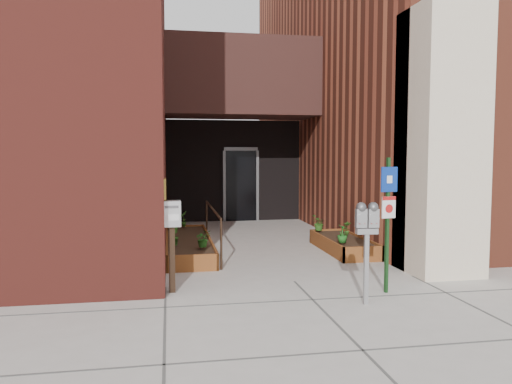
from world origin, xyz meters
TOP-DOWN VIEW (x-y plane):
  - ground at (0.00, 0.00)m, footprint 80.00×80.00m
  - architecture at (-0.18, 6.89)m, footprint 20.00×14.60m
  - planter_left at (-1.55, 2.70)m, footprint 0.90×3.60m
  - planter_right at (1.60, 2.20)m, footprint 0.80×2.20m
  - handrail at (-1.05, 2.65)m, footprint 0.04×3.34m
  - parking_meter at (0.64, -1.31)m, footprint 0.31×0.15m
  - sign_post at (1.16, -0.84)m, footprint 0.27×0.09m
  - payment_dropbox at (-1.90, -0.27)m, footprint 0.27×0.21m
  - shrub_left_a at (-1.32, 1.57)m, footprint 0.36×0.36m
  - shrub_left_b at (-1.85, 1.88)m, footprint 0.27×0.27m
  - shrub_left_c at (-1.85, 3.75)m, footprint 0.24×0.24m
  - shrub_left_d at (-1.59, 4.24)m, footprint 0.22×0.22m
  - shrub_right_a at (1.35, 1.57)m, footprint 0.22×0.22m
  - shrub_right_b at (1.75, 2.40)m, footprint 0.18×0.18m
  - shrub_right_c at (1.35, 3.10)m, footprint 0.43×0.43m

SIDE VIEW (x-z plane):
  - ground at x=0.00m, z-range 0.00..0.00m
  - planter_left at x=-1.55m, z-range -0.02..0.28m
  - planter_right at x=1.60m, z-range -0.02..0.28m
  - shrub_right_b at x=1.75m, z-range 0.30..0.60m
  - shrub_left_a at x=-1.32m, z-range 0.30..0.62m
  - shrub_right_a at x=1.35m, z-range 0.30..0.64m
  - shrub_right_c at x=1.35m, z-range 0.30..0.64m
  - shrub_left_b at x=-1.85m, z-range 0.30..0.65m
  - shrub_left_c at x=-1.85m, z-range 0.30..0.66m
  - shrub_left_d at x=-1.59m, z-range 0.30..0.67m
  - handrail at x=-1.05m, z-range 0.30..1.20m
  - payment_dropbox at x=-1.90m, z-range 0.30..1.63m
  - parking_meter at x=0.64m, z-range 0.38..1.75m
  - sign_post at x=1.16m, z-range 0.22..2.18m
  - architecture at x=-0.18m, z-range -0.02..9.98m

